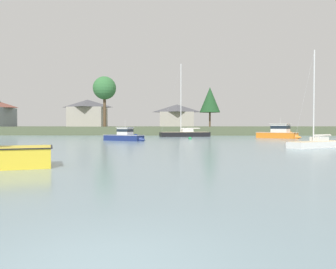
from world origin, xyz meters
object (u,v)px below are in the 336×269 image
at_px(cruiser_orange, 281,135).
at_px(mooring_buoy_green, 190,139).
at_px(sailboat_white, 317,145).
at_px(sailboat_black, 185,135).
at_px(cruiser_navy, 127,138).

relative_size(cruiser_orange, mooring_buoy_green, 12.60).
distance_m(sailboat_white, mooring_buoy_green, 22.62).
xyz_separation_m(sailboat_black, sailboat_white, (12.25, -31.08, -0.08)).
distance_m(sailboat_black, cruiser_orange, 17.45).
xyz_separation_m(sailboat_black, cruiser_orange, (15.81, -7.39, 0.32)).
xyz_separation_m(cruiser_navy, mooring_buoy_green, (8.90, 5.86, -0.33)).
distance_m(sailboat_white, cruiser_orange, 23.95).
height_order(sailboat_black, mooring_buoy_green, sailboat_black).
xyz_separation_m(cruiser_navy, cruiser_orange, (24.06, 10.13, 0.20)).
xyz_separation_m(cruiser_navy, sailboat_white, (20.51, -13.56, -0.20)).
bearing_deg(sailboat_white, cruiser_navy, 146.53).
bearing_deg(cruiser_orange, cruiser_navy, -157.18).
xyz_separation_m(cruiser_navy, sailboat_black, (8.26, 17.52, -0.13)).
height_order(cruiser_navy, cruiser_orange, cruiser_orange).
height_order(sailboat_black, cruiser_orange, sailboat_black).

